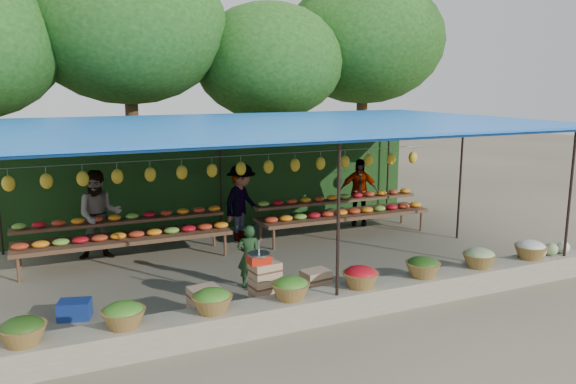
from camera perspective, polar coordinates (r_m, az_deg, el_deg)
name	(u,v)px	position (r m, az deg, el deg)	size (l,w,h in m)	color
ground	(266,265)	(11.24, -2.28, -7.39)	(60.00, 60.00, 0.00)	#605947
stone_curb	(332,304)	(8.84, 4.49, -11.28)	(10.60, 0.55, 0.40)	#726D5B
stall_canopy	(264,129)	(10.76, -2.50, 6.39)	(10.80, 6.60, 2.82)	black
produce_baskets	(327,283)	(8.66, 3.94, -9.16)	(8.98, 0.58, 0.34)	brown
netting_backdrop	(217,179)	(13.84, -7.18, 1.36)	(10.60, 0.06, 2.50)	#224D1B
tree_row	(201,42)	(16.65, -8.82, 14.85)	(16.51, 5.50, 7.12)	#332612
fruit_table_left	(125,232)	(11.73, -16.22, -3.96)	(4.21, 0.95, 0.93)	#432B1B
fruit_table_right	(343,210)	(13.31, 5.59, -1.81)	(4.21, 0.95, 0.93)	#432B1B
crate_counter	(264,290)	(9.06, -2.50, -9.93)	(2.39, 0.39, 0.77)	tan
weighing_scale	(259,258)	(8.85, -2.98, -6.67)	(0.36, 0.36, 0.38)	red
vendor_seated	(249,256)	(9.90, -4.01, -6.55)	(0.41, 0.27, 1.13)	#1B3B1B
customer_left	(99,215)	(12.02, -18.61, -2.22)	(0.89, 0.69, 1.84)	slate
customer_mid	(242,203)	(12.75, -4.74, -1.09)	(1.14, 0.66, 1.77)	slate
customer_right	(359,192)	(14.29, 7.20, 0.01)	(0.99, 0.41, 1.69)	slate
blue_crate_back	(75,310)	(9.35, -20.85, -11.10)	(0.47, 0.34, 0.28)	navy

